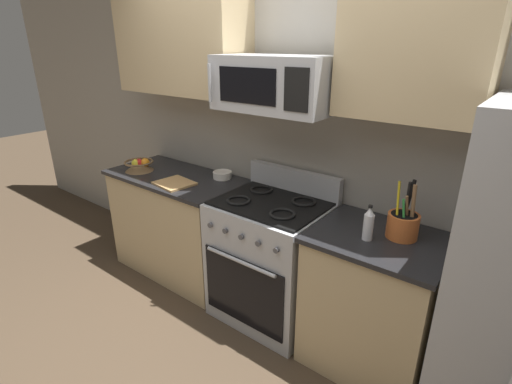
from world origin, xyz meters
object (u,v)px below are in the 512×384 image
(range_oven, at_px, (270,259))
(microwave, at_px, (276,84))
(bottle_vinegar, at_px, (369,224))
(prep_bowl, at_px, (222,175))
(cutting_board, at_px, (174,183))
(utensil_crock, at_px, (403,224))
(fruit_basket, at_px, (139,165))

(range_oven, bearing_deg, microwave, 90.03)
(bottle_vinegar, xyz_separation_m, prep_bowl, (-1.35, 0.27, -0.06))
(cutting_board, distance_m, prep_bowl, 0.39)
(utensil_crock, bearing_deg, microwave, -177.28)
(range_oven, distance_m, utensil_crock, 1.01)
(range_oven, relative_size, bottle_vinegar, 5.21)
(cutting_board, relative_size, bottle_vinegar, 1.34)
(microwave, relative_size, bottle_vinegar, 3.67)
(prep_bowl, bearing_deg, utensil_crock, -4.64)
(range_oven, xyz_separation_m, microwave, (-0.00, 0.03, 1.24))
(utensil_crock, height_order, cutting_board, utensil_crock)
(utensil_crock, distance_m, cutting_board, 1.71)
(fruit_basket, relative_size, prep_bowl, 1.60)
(fruit_basket, height_order, bottle_vinegar, bottle_vinegar)
(fruit_basket, bearing_deg, bottle_vinegar, 0.79)
(microwave, xyz_separation_m, cutting_board, (-0.83, -0.17, -0.79))
(range_oven, relative_size, microwave, 1.42)
(utensil_crock, distance_m, bottle_vinegar, 0.21)
(fruit_basket, bearing_deg, range_oven, 4.51)
(microwave, xyz_separation_m, fruit_basket, (-1.33, -0.13, -0.75))
(microwave, relative_size, cutting_board, 2.74)
(cutting_board, xyz_separation_m, bottle_vinegar, (1.55, 0.07, 0.09))
(range_oven, height_order, utensil_crock, utensil_crock)
(bottle_vinegar, bearing_deg, prep_bowl, 168.85)
(utensil_crock, relative_size, bottle_vinegar, 1.64)
(microwave, bearing_deg, fruit_basket, -174.33)
(fruit_basket, height_order, prep_bowl, fruit_basket)
(prep_bowl, bearing_deg, cutting_board, -120.67)
(fruit_basket, distance_m, cutting_board, 0.50)
(range_oven, relative_size, prep_bowl, 7.07)
(bottle_vinegar, bearing_deg, utensil_crock, 44.98)
(fruit_basket, bearing_deg, prep_bowl, 22.83)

